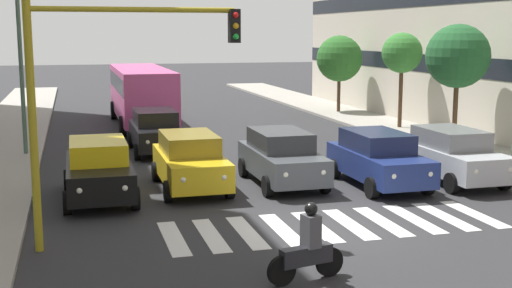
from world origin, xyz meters
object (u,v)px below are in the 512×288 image
object	(u,v)px
car_3	(190,161)
car_2	(281,157)
car_0	(452,155)
car_1	(378,158)
bus_behind_traffic	(141,90)
street_tree_2	(402,54)
street_lamp_left	(507,30)
car_row2_0	(156,131)
street_lamp_right	(29,33)
street_tree_1	(458,56)
traffic_light_gantry	(96,82)
car_4	(99,169)
motorcycle_with_rider	(308,249)
street_tree_3	(339,59)

from	to	relation	value
car_3	car_2	bearing A→B (deg)	177.79
car_0	car_1	world-z (taller)	same
bus_behind_traffic	street_tree_2	xyz separation A→B (m)	(-12.25, 4.93, 1.93)
bus_behind_traffic	street_lamp_left	xyz separation A→B (m)	(-10.33, 15.82, 3.01)
car_0	street_lamp_left	xyz separation A→B (m)	(-1.93, -0.20, 3.99)
car_row2_0	street_lamp_right	bearing A→B (deg)	-3.80
car_2	street_tree_1	bearing A→B (deg)	-153.85
bus_behind_traffic	traffic_light_gantry	size ratio (longest dim) A/B	1.91
street_lamp_right	street_tree_1	size ratio (longest dim) A/B	1.54
car_0	traffic_light_gantry	xyz separation A→B (m)	(11.31, 3.85, 2.84)
car_4	street_tree_2	bearing A→B (deg)	-145.12
car_2	car_3	bearing A→B (deg)	-2.21
car_3	motorcycle_with_rider	world-z (taller)	car_3
car_1	car_2	world-z (taller)	same
car_1	street_tree_3	world-z (taller)	street_tree_3
street_lamp_right	street_tree_3	size ratio (longest dim) A/B	1.71
car_1	street_tree_2	world-z (taller)	street_tree_2
car_2	car_1	bearing A→B (deg)	160.57
car_0	car_3	bearing A→B (deg)	-8.08
street_lamp_left	street_tree_2	size ratio (longest dim) A/B	1.65
bus_behind_traffic	traffic_light_gantry	distance (m)	20.17
car_4	street_tree_1	bearing A→B (deg)	-161.69
car_row2_0	traffic_light_gantry	world-z (taller)	traffic_light_gantry
street_lamp_right	street_tree_3	xyz separation A→B (m)	(-16.76, -9.90, -1.50)
car_4	bus_behind_traffic	size ratio (longest dim) A/B	0.42
street_tree_1	car_2	bearing A→B (deg)	26.15
street_lamp_left	car_0	bearing A→B (deg)	6.00
car_0	car_4	bearing A→B (deg)	-3.17
car_3	street_lamp_left	world-z (taller)	street_lamp_left
car_4	traffic_light_gantry	distance (m)	5.30
traffic_light_gantry	street_lamp_right	distance (m)	12.30
car_4	street_tree_2	world-z (taller)	street_tree_2
car_0	street_lamp_right	size ratio (longest dim) A/B	0.58
car_4	street_tree_1	world-z (taller)	street_tree_1
traffic_light_gantry	street_tree_1	world-z (taller)	traffic_light_gantry
car_4	street_lamp_left	bearing A→B (deg)	178.18
street_lamp_right	street_tree_2	distance (m)	17.42
car_3	car_4	distance (m)	2.84
street_tree_2	bus_behind_traffic	bearing A→B (deg)	-21.91
car_3	street_tree_3	size ratio (longest dim) A/B	0.99
car_4	traffic_light_gantry	size ratio (longest dim) A/B	0.81
car_row2_0	street_tree_1	bearing A→B (deg)	168.42
car_2	car_4	bearing A→B (deg)	4.62
car_0	car_4	xyz separation A→B (m)	(11.18, -0.62, 0.00)
traffic_light_gantry	car_4	bearing A→B (deg)	-91.71
motorcycle_with_rider	car_row2_0	bearing A→B (deg)	-85.78
traffic_light_gantry	street_tree_1	xyz separation A→B (m)	(-14.74, -9.31, 0.11)
car_row2_0	street_lamp_left	distance (m)	13.68
car_3	street_tree_3	xyz separation A→B (m)	(-11.86, -16.95, 2.39)
car_2	street_tree_2	distance (m)	13.99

